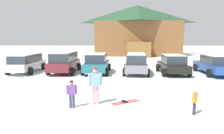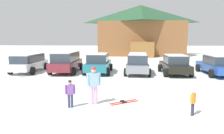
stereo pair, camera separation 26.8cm
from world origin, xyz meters
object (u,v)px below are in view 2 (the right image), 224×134
object	(u,v)px
parked_maroon_van	(66,61)
skier_child_in_orange_jacket	(193,101)
parked_teal_hatchback	(98,63)
skier_adult_in_blue_parka	(94,83)
pair_of_skis	(124,102)
skier_child_in_purple_jacket	(70,92)
ski_lodge	(140,30)
parked_grey_wagon	(138,63)
parked_blue_hatchback	(217,65)
parked_black_sedan	(175,64)
parked_white_suv	(29,62)

from	to	relation	value
parked_maroon_van	skier_child_in_orange_jacket	xyz separation A→B (m)	(7.45, -9.40, -0.39)
parked_maroon_van	parked_teal_hatchback	bearing A→B (deg)	-3.34
skier_adult_in_blue_parka	pair_of_skis	distance (m)	1.64
skier_child_in_purple_jacket	ski_lodge	bearing A→B (deg)	79.33
skier_child_in_orange_jacket	skier_adult_in_blue_parka	distance (m)	4.07
parked_maroon_van	skier_child_in_purple_jacket	distance (m)	9.16
parked_grey_wagon	skier_child_in_orange_jacket	world-z (taller)	parked_grey_wagon
parked_blue_hatchback	parked_black_sedan	bearing A→B (deg)	178.48
ski_lodge	skier_adult_in_blue_parka	bearing A→B (deg)	-99.01
ski_lodge	pair_of_skis	world-z (taller)	ski_lodge
parked_teal_hatchback	parked_black_sedan	xyz separation A→B (m)	(6.27, -0.31, -0.03)
parked_teal_hatchback	parked_black_sedan	size ratio (longest dim) A/B	1.04
ski_lodge	parked_teal_hatchback	xyz separation A→B (m)	(-5.20, -19.82, -3.61)
parked_teal_hatchback	parked_white_suv	bearing A→B (deg)	177.65
parked_grey_wagon	skier_child_in_orange_jacket	xyz separation A→B (m)	(1.40, -8.99, -0.34)
parked_white_suv	skier_child_in_purple_jacket	size ratio (longest dim) A/B	3.91
parked_blue_hatchback	parked_white_suv	bearing A→B (deg)	177.65
parked_maroon_van	parked_grey_wagon	bearing A→B (deg)	-3.82
skier_adult_in_blue_parka	parked_grey_wagon	bearing A→B (deg)	72.42
ski_lodge	parked_blue_hatchback	xyz separation A→B (m)	(4.42, -20.21, -3.63)
parked_black_sedan	parked_white_suv	bearing A→B (deg)	177.43
parked_teal_hatchback	skier_adult_in_blue_parka	size ratio (longest dim) A/B	2.52
parked_maroon_van	parked_blue_hatchback	world-z (taller)	parked_maroon_van
ski_lodge	parked_teal_hatchback	distance (m)	20.80
parked_black_sedan	parked_grey_wagon	bearing A→B (deg)	178.77
parked_white_suv	parked_grey_wagon	bearing A→B (deg)	-3.00
parked_black_sedan	skier_adult_in_blue_parka	distance (m)	9.57
parked_black_sedan	skier_child_in_purple_jacket	distance (m)	10.50
parked_teal_hatchback	parked_grey_wagon	distance (m)	3.28
parked_white_suv	skier_child_in_orange_jacket	size ratio (longest dim) A/B	4.60
parked_white_suv	parked_teal_hatchback	size ratio (longest dim) A/B	1.08
parked_blue_hatchback	pair_of_skis	bearing A→B (deg)	-135.32
parked_white_suv	skier_adult_in_blue_parka	size ratio (longest dim) A/B	2.73
skier_adult_in_blue_parka	pair_of_skis	xyz separation A→B (m)	(1.32, 0.30, -0.92)
ski_lodge	parked_grey_wagon	xyz separation A→B (m)	(-1.93, -20.06, -3.54)
parked_teal_hatchback	parked_grey_wagon	bearing A→B (deg)	-4.22
skier_adult_in_blue_parka	parked_teal_hatchback	bearing A→B (deg)	95.42
skier_child_in_orange_jacket	parked_white_suv	bearing A→B (deg)	138.67
parked_maroon_van	parked_blue_hatchback	size ratio (longest dim) A/B	0.93
skier_adult_in_blue_parka	parked_blue_hatchback	bearing A→B (deg)	41.16
ski_lodge	parked_white_suv	distance (m)	22.88
parked_maroon_van	parked_white_suv	bearing A→B (deg)	178.49
parked_grey_wagon	pair_of_skis	distance (m)	7.74
parked_blue_hatchback	skier_child_in_purple_jacket	xyz separation A→B (m)	(-9.78, -8.22, -0.15)
ski_lodge	pair_of_skis	bearing A→B (deg)	-96.41
parked_grey_wagon	skier_child_in_purple_jacket	xyz separation A→B (m)	(-3.43, -8.37, -0.25)
ski_lodge	parked_black_sedan	world-z (taller)	ski_lodge
pair_of_skis	skier_adult_in_blue_parka	bearing A→B (deg)	-167.42
parked_white_suv	ski_lodge	bearing A→B (deg)	59.96
parked_white_suv	parked_black_sedan	xyz separation A→B (m)	(12.38, -0.56, -0.05)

